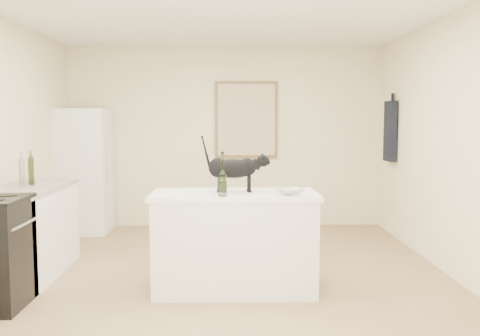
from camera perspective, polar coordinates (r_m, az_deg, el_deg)
name	(u,v)px	position (r m, az deg, el deg)	size (l,w,h in m)	color
floor	(224,283)	(5.17, -1.74, -12.29)	(5.50, 5.50, 0.00)	#977B50
ceiling	(223,5)	(5.04, -1.82, 17.18)	(5.50, 5.50, 0.00)	white
wall_back	(226,137)	(7.68, -1.57, 3.36)	(4.50, 4.50, 0.00)	beige
wall_front	(217,183)	(2.20, -2.51, -1.68)	(4.50, 4.50, 0.00)	beige
wall_right	(462,147)	(5.40, 22.84, 2.09)	(5.50, 5.50, 0.00)	beige
island_base	(235,244)	(4.86, -0.58, -8.18)	(1.44, 0.67, 0.86)	white
island_top	(235,195)	(4.78, -0.59, -2.92)	(1.50, 0.70, 0.04)	white
left_cabinets	(29,233)	(5.71, -21.81, -6.52)	(0.60, 1.40, 0.86)	white
left_countertop	(27,188)	(5.64, -21.97, -2.04)	(0.62, 1.44, 0.04)	gray
fridge	(84,171)	(7.58, -16.48, -0.30)	(0.68, 0.68, 1.70)	white
artwork_frame	(246,120)	(7.65, 0.68, 5.22)	(0.90, 0.03, 1.10)	brown
artwork_canvas	(246,120)	(7.63, 0.68, 5.22)	(0.82, 0.00, 1.02)	beige
hanging_garment	(390,131)	(7.30, 15.89, 3.84)	(0.08, 0.34, 0.80)	black
black_cat	(233,171)	(4.81, -0.75, -0.33)	(0.55, 0.16, 0.38)	black
wine_bottle	(223,177)	(4.55, -1.89, -0.95)	(0.07, 0.07, 0.34)	#285421
glass_bowl	(290,192)	(4.64, 5.42, -2.58)	(0.24, 0.24, 0.06)	white
fridge_paper	(110,150)	(7.57, -13.83, 1.94)	(0.00, 0.13, 0.17)	white
counter_bottle_cluster	(28,172)	(5.69, -21.89, -0.37)	(0.10, 0.31, 0.29)	#1C5521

